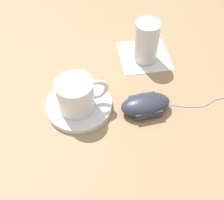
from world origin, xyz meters
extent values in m
plane|color=#9E7F5B|center=(0.00, 0.00, 0.00)|extent=(3.00, 3.00, 0.00)
cylinder|color=white|center=(0.11, 0.02, 0.01)|extent=(0.15, 0.15, 0.01)
cylinder|color=white|center=(0.12, 0.02, 0.05)|extent=(0.08, 0.08, 0.07)
torus|color=white|center=(0.07, 0.02, 0.05)|extent=(0.05, 0.01, 0.05)
ellipsoid|color=#2D3342|center=(-0.03, 0.06, 0.02)|extent=(0.11, 0.06, 0.04)
cylinder|color=#38383D|center=(-0.06, 0.06, 0.03)|extent=(0.01, 0.01, 0.01)
cube|color=#38383D|center=(-0.03, 0.03, 0.01)|extent=(0.06, 0.00, 0.02)
cube|color=#38383D|center=(-0.03, 0.09, 0.01)|extent=(0.06, 0.00, 0.02)
cylinder|color=gray|center=(-0.11, 0.07, 0.00)|extent=(0.04, 0.02, 0.00)
cylinder|color=gray|center=(-0.14, 0.08, 0.00)|extent=(0.04, 0.01, 0.00)
cylinder|color=gray|center=(-0.18, 0.07, 0.00)|extent=(0.04, 0.02, 0.00)
cylinder|color=gray|center=(-0.22, 0.07, 0.00)|extent=(0.04, 0.00, 0.00)
sphere|color=gray|center=(-0.09, 0.06, 0.00)|extent=(0.00, 0.00, 0.00)
sphere|color=gray|center=(-0.13, 0.07, 0.00)|extent=(0.00, 0.00, 0.00)
sphere|color=gray|center=(-0.16, 0.08, 0.00)|extent=(0.00, 0.00, 0.00)
sphere|color=gray|center=(-0.20, 0.07, 0.00)|extent=(0.00, 0.00, 0.00)
cube|color=silver|center=(-0.08, -0.11, 0.00)|extent=(0.14, 0.14, 0.00)
cylinder|color=silver|center=(-0.08, -0.11, 0.06)|extent=(0.06, 0.06, 0.11)
camera|label=1|loc=(0.14, 0.47, 0.55)|focal=50.00mm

